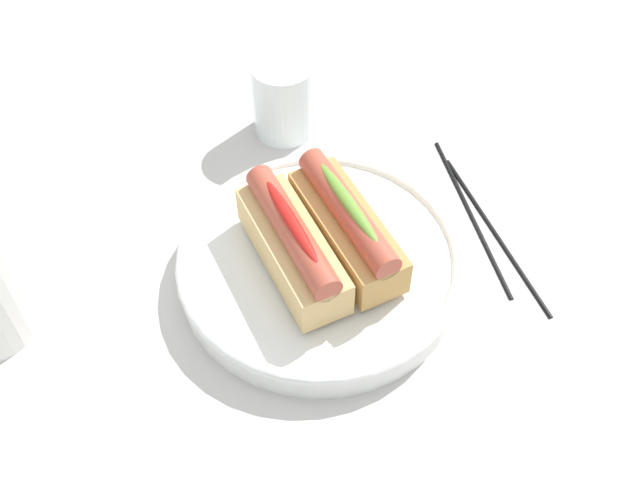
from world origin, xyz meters
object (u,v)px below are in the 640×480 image
at_px(serving_bowl, 320,263).
at_px(hotdog_back, 292,244).
at_px(chopstick_near, 471,214).
at_px(chopstick_far, 495,232).
at_px(water_glass, 284,102).
at_px(hotdog_front, 347,225).

bearing_deg(serving_bowl, hotdog_back, 94.65).
bearing_deg(chopstick_near, chopstick_far, -152.06).
xyz_separation_m(serving_bowl, chopstick_far, (-0.01, -0.19, -0.02)).
height_order(serving_bowl, hotdog_back, hotdog_back).
xyz_separation_m(hotdog_back, water_glass, (0.21, -0.06, -0.02)).
height_order(serving_bowl, water_glass, water_glass).
height_order(serving_bowl, chopstick_far, serving_bowl).
bearing_deg(serving_bowl, chopstick_near, -83.44).
xyz_separation_m(hotdog_front, chopstick_far, (-0.01, -0.16, -0.06)).
relative_size(hotdog_back, water_glass, 1.72).
bearing_deg(serving_bowl, water_glass, -8.65).
relative_size(serving_bowl, chopstick_near, 1.25).
height_order(hotdog_front, chopstick_far, hotdog_front).
height_order(serving_bowl, hotdog_front, hotdog_front).
relative_size(water_glass, chopstick_far, 0.41).
relative_size(hotdog_front, water_glass, 1.72).
bearing_deg(water_glass, chopstick_near, -143.39).
xyz_separation_m(water_glass, chopstick_far, (-0.22, -0.15, -0.04)).
xyz_separation_m(serving_bowl, water_glass, (0.21, -0.03, 0.02)).
xyz_separation_m(water_glass, chopstick_near, (-0.19, -0.14, -0.04)).
height_order(hotdog_back, chopstick_far, hotdog_back).
relative_size(serving_bowl, hotdog_back, 1.77).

